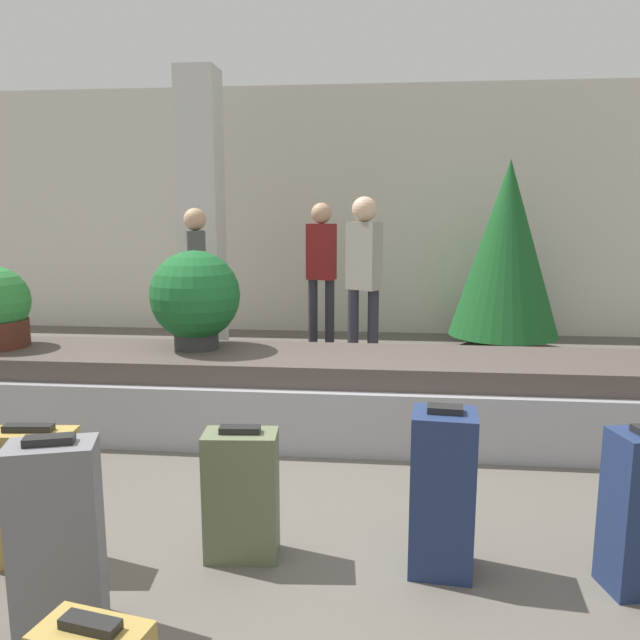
% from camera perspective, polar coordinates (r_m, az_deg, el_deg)
% --- Properties ---
extents(ground_plane, '(18.00, 18.00, 0.00)m').
position_cam_1_polar(ground_plane, '(3.31, -2.80, -19.01)').
color(ground_plane, '#59544C').
extents(back_wall, '(18.00, 0.06, 3.20)m').
position_cam_1_polar(back_wall, '(8.32, 2.82, 9.85)').
color(back_wall, beige).
rests_on(back_wall, ground_plane).
extents(carousel, '(6.63, 0.99, 0.59)m').
position_cam_1_polar(carousel, '(4.58, 0.00, -6.85)').
color(carousel, '#9E9EA3').
rests_on(carousel, ground_plane).
extents(pillar, '(0.45, 0.45, 3.20)m').
position_cam_1_polar(pillar, '(7.49, -10.74, 9.70)').
color(pillar, silver).
rests_on(pillar, ground_plane).
extents(suitcase_1, '(0.35, 0.22, 0.64)m').
position_cam_1_polar(suitcase_1, '(3.02, -7.19, -15.55)').
color(suitcase_1, '#5B6647').
rests_on(suitcase_1, ground_plane).
extents(suitcase_2, '(0.36, 0.28, 0.79)m').
position_cam_1_polar(suitcase_2, '(2.68, -22.93, -17.93)').
color(suitcase_2, slate).
rests_on(suitcase_2, ground_plane).
extents(suitcase_7, '(0.30, 0.27, 0.77)m').
position_cam_1_polar(suitcase_7, '(2.92, 11.11, -15.17)').
color(suitcase_7, navy).
rests_on(suitcase_7, ground_plane).
extents(suitcase_8, '(0.41, 0.20, 0.66)m').
position_cam_1_polar(suitcase_8, '(3.22, -24.67, -14.50)').
color(suitcase_8, '#A3843D').
rests_on(suitcase_8, ground_plane).
extents(potted_plant_0, '(0.67, 0.67, 0.74)m').
position_cam_1_polar(potted_plant_0, '(4.72, -11.35, 1.97)').
color(potted_plant_0, '#2D2D2D').
rests_on(potted_plant_0, carousel).
extents(traveler_0, '(0.31, 0.36, 1.64)m').
position_cam_1_polar(traveler_0, '(6.62, -11.21, 4.26)').
color(traveler_0, '#282833').
rests_on(traveler_0, ground_plane).
extents(traveler_1, '(0.36, 0.26, 1.70)m').
position_cam_1_polar(traveler_1, '(7.31, 0.12, 5.32)').
color(traveler_1, '#282833').
rests_on(traveler_1, ground_plane).
extents(traveler_2, '(0.37, 0.33, 1.75)m').
position_cam_1_polar(traveler_2, '(6.19, 4.02, 4.78)').
color(traveler_2, '#282833').
rests_on(traveler_2, ground_plane).
extents(decorated_tree, '(1.25, 1.25, 2.19)m').
position_cam_1_polar(decorated_tree, '(7.49, 16.69, 6.26)').
color(decorated_tree, '#4C331E').
rests_on(decorated_tree, ground_plane).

